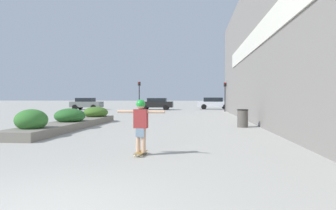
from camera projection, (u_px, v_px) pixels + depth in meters
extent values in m
cube|color=gray|center=(258.00, 45.00, 18.10)|extent=(0.60, 36.27, 9.52)
cube|color=silver|center=(263.00, 31.00, 15.22)|extent=(0.06, 26.19, 1.20)
cube|color=slate|center=(71.00, 125.00, 15.57)|extent=(1.60, 10.36, 0.36)
ellipsoid|color=#33702D|center=(31.00, 120.00, 11.96)|extent=(1.25, 1.36, 0.87)
ellipsoid|color=#286028|center=(70.00, 116.00, 15.40)|extent=(1.53, 1.74, 0.76)
ellipsoid|color=#3D6623|center=(96.00, 112.00, 19.28)|extent=(1.53, 1.72, 0.72)
cube|color=olive|center=(141.00, 152.00, 8.19)|extent=(0.29, 0.70, 0.01)
cylinder|color=beige|center=(140.00, 153.00, 8.44)|extent=(0.07, 0.06, 0.06)
cylinder|color=beige|center=(147.00, 153.00, 8.40)|extent=(0.07, 0.06, 0.06)
cylinder|color=beige|center=(135.00, 156.00, 7.98)|extent=(0.07, 0.06, 0.06)
cylinder|color=beige|center=(141.00, 156.00, 7.94)|extent=(0.07, 0.06, 0.06)
cylinder|color=tan|center=(138.00, 140.00, 8.20)|extent=(0.13, 0.13, 0.66)
cylinder|color=tan|center=(144.00, 140.00, 8.17)|extent=(0.13, 0.13, 0.66)
cube|color=slate|center=(141.00, 132.00, 8.18)|extent=(0.26, 0.22, 0.24)
cube|color=maroon|center=(141.00, 119.00, 8.17)|extent=(0.39, 0.23, 0.51)
cylinder|color=tan|center=(126.00, 111.00, 8.26)|extent=(0.49, 0.14, 0.09)
cylinder|color=tan|center=(156.00, 112.00, 8.07)|extent=(0.49, 0.14, 0.09)
sphere|color=tan|center=(141.00, 105.00, 8.16)|extent=(0.21, 0.21, 0.21)
sphere|color=green|center=(141.00, 104.00, 8.16)|extent=(0.25, 0.25, 0.25)
cylinder|color=#514C47|center=(243.00, 119.00, 15.95)|extent=(0.56, 0.56, 0.91)
cylinder|color=black|center=(243.00, 110.00, 15.94)|extent=(0.59, 0.59, 0.05)
cube|color=maroon|center=(275.00, 105.00, 39.05)|extent=(4.58, 1.89, 0.56)
cube|color=black|center=(273.00, 101.00, 39.05)|extent=(2.52, 1.66, 0.55)
cylinder|color=black|center=(284.00, 107.00, 39.81)|extent=(0.61, 0.22, 0.61)
cylinder|color=black|center=(288.00, 108.00, 38.03)|extent=(0.61, 0.22, 0.61)
cylinder|color=black|center=(262.00, 107.00, 40.08)|extent=(0.61, 0.22, 0.61)
cylinder|color=black|center=(265.00, 108.00, 38.30)|extent=(0.61, 0.22, 0.61)
cube|color=silver|center=(214.00, 104.00, 40.90)|extent=(4.62, 1.85, 0.69)
cube|color=black|center=(213.00, 100.00, 40.90)|extent=(2.54, 1.62, 0.56)
cylinder|color=black|center=(224.00, 106.00, 41.64)|extent=(0.71, 0.22, 0.71)
cylinder|color=black|center=(225.00, 107.00, 39.90)|extent=(0.71, 0.22, 0.71)
cylinder|color=black|center=(204.00, 106.00, 41.92)|extent=(0.71, 0.22, 0.71)
cylinder|color=black|center=(204.00, 107.00, 40.18)|extent=(0.71, 0.22, 0.71)
cube|color=black|center=(156.00, 104.00, 38.99)|extent=(4.42, 1.92, 0.75)
cube|color=black|center=(157.00, 100.00, 38.96)|extent=(2.43, 1.69, 0.46)
cylinder|color=black|center=(144.00, 107.00, 38.23)|extent=(0.65, 0.22, 0.65)
cylinder|color=black|center=(147.00, 107.00, 40.04)|extent=(0.65, 0.22, 0.65)
cylinder|color=black|center=(166.00, 108.00, 37.96)|extent=(0.65, 0.22, 0.65)
cylinder|color=black|center=(167.00, 107.00, 39.78)|extent=(0.65, 0.22, 0.65)
cube|color=slate|center=(87.00, 104.00, 38.95)|extent=(3.95, 1.89, 0.72)
cube|color=black|center=(85.00, 100.00, 38.95)|extent=(2.17, 1.66, 0.48)
cylinder|color=black|center=(98.00, 107.00, 39.73)|extent=(0.70, 0.22, 0.70)
cylinder|color=black|center=(93.00, 107.00, 37.95)|extent=(0.70, 0.22, 0.70)
cylinder|color=black|center=(80.00, 107.00, 39.97)|extent=(0.70, 0.22, 0.70)
cylinder|color=black|center=(75.00, 107.00, 38.19)|extent=(0.70, 0.22, 0.70)
cylinder|color=black|center=(139.00, 98.00, 34.80)|extent=(0.11, 0.11, 2.98)
cube|color=black|center=(139.00, 84.00, 34.75)|extent=(0.28, 0.20, 0.45)
sphere|color=red|center=(139.00, 82.00, 34.63)|extent=(0.15, 0.15, 0.15)
sphere|color=#2D2823|center=(139.00, 84.00, 34.63)|extent=(0.15, 0.15, 0.15)
sphere|color=#2D2823|center=(139.00, 85.00, 34.64)|extent=(0.15, 0.15, 0.15)
cylinder|color=black|center=(225.00, 99.00, 34.01)|extent=(0.11, 0.11, 2.85)
cube|color=black|center=(225.00, 85.00, 33.97)|extent=(0.28, 0.20, 0.45)
sphere|color=red|center=(225.00, 83.00, 33.85)|extent=(0.15, 0.15, 0.15)
sphere|color=#2D2823|center=(225.00, 84.00, 33.85)|extent=(0.15, 0.15, 0.15)
sphere|color=#2D2823|center=(225.00, 86.00, 33.85)|extent=(0.15, 0.15, 0.15)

